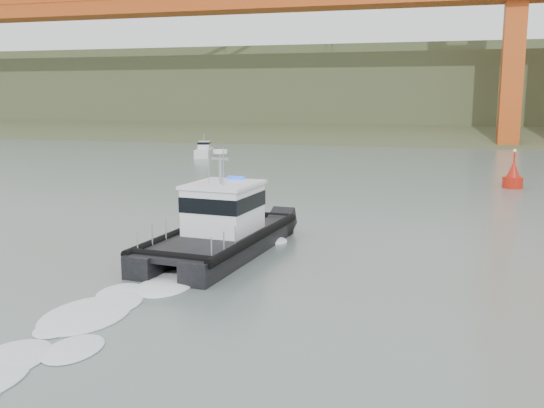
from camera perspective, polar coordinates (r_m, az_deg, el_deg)
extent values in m
plane|color=slate|center=(23.78, -5.41, -8.22)|extent=(400.00, 400.00, 0.00)
cube|color=#3B492A|center=(113.63, 11.28, 6.11)|extent=(500.00, 44.72, 16.25)
cube|color=#3B492A|center=(141.33, 12.20, 9.25)|extent=(500.00, 70.00, 18.00)
cube|color=#3B492A|center=(166.33, 12.77, 11.04)|extent=(500.00, 60.00, 16.00)
cube|color=black|center=(29.86, -7.19, -3.65)|extent=(2.28, 10.70, 1.16)
cube|color=black|center=(28.75, -2.58, -4.11)|extent=(2.28, 10.70, 1.16)
cube|color=black|center=(28.75, -5.36, -3.20)|extent=(4.74, 9.51, 0.24)
cube|color=white|center=(29.35, -4.57, -0.46)|extent=(3.22, 3.74, 2.22)
cube|color=black|center=(29.28, -4.58, 0.31)|extent=(3.29, 3.81, 0.72)
cube|color=white|center=(29.16, -4.60, 1.83)|extent=(3.43, 3.95, 0.15)
cylinder|color=#94969C|center=(28.80, -4.87, 3.32)|extent=(0.15, 0.15, 1.74)
cylinder|color=white|center=(28.71, -4.90, 4.94)|extent=(0.68, 0.68, 0.17)
cube|color=silver|center=(76.85, -6.41, 4.78)|extent=(3.10, 5.73, 1.09)
cube|color=silver|center=(77.22, -6.38, 5.48)|extent=(1.94, 2.47, 1.09)
cube|color=black|center=(77.19, -6.39, 5.75)|extent=(2.00, 2.52, 0.32)
cylinder|color=#94969C|center=(76.70, -6.44, 6.19)|extent=(0.07, 0.07, 1.09)
cylinder|color=#B21A0C|center=(53.88, 21.70, 1.79)|extent=(1.64, 1.64, 1.09)
cone|color=#B21A0C|center=(53.75, 21.78, 2.95)|extent=(1.28, 1.28, 1.64)
cylinder|color=#B21A0C|center=(53.64, 21.85, 4.11)|extent=(0.15, 0.15, 0.91)
sphere|color=#E5D87F|center=(53.59, 21.89, 4.69)|extent=(0.27, 0.27, 0.27)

